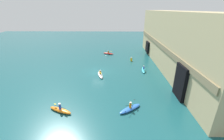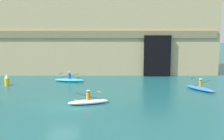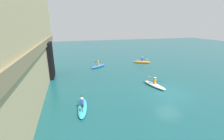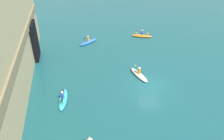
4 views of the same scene
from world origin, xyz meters
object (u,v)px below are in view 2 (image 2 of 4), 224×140
(kayak_white, at_px, (88,101))
(kayak_blue, at_px, (200,88))
(marker_buoy, at_px, (6,80))
(kayak_cyan, at_px, (69,80))

(kayak_white, bearing_deg, kayak_blue, 9.89)
(marker_buoy, bearing_deg, kayak_white, -37.62)
(kayak_cyan, bearing_deg, kayak_white, 115.18)
(kayak_cyan, height_order, marker_buoy, marker_buoy)
(marker_buoy, bearing_deg, kayak_cyan, 17.48)
(kayak_blue, bearing_deg, kayak_cyan, 36.68)
(kayak_cyan, bearing_deg, marker_buoy, 25.52)
(kayak_cyan, relative_size, kayak_blue, 1.08)
(kayak_cyan, height_order, kayak_white, kayak_white)
(kayak_blue, bearing_deg, kayak_white, 78.27)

